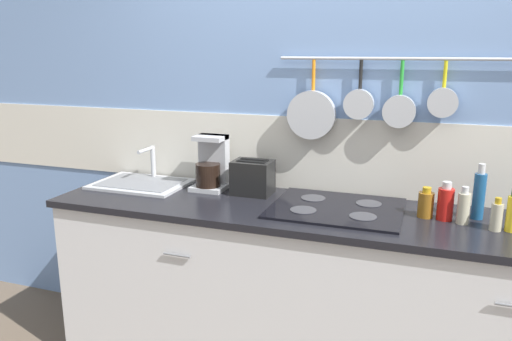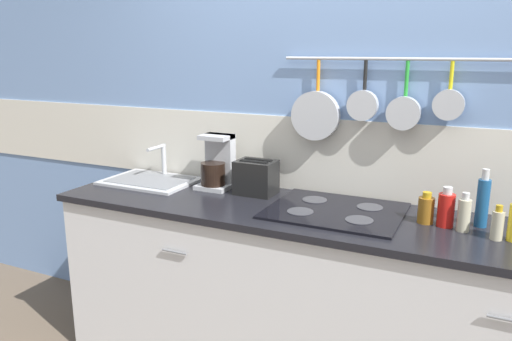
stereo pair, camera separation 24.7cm
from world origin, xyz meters
The scene contains 13 objects.
wall_back centered at (0.00, 0.36, 1.28)m, with size 7.20×0.14×2.60m.
cabinet_base centered at (0.00, 0.00, 0.45)m, with size 2.89×0.61×0.89m.
countertop centered at (0.00, 0.00, 0.91)m, with size 2.93×0.63×0.03m.
sink_basin centered at (-1.17, 0.12, 0.95)m, with size 0.51×0.38×0.20m.
coffee_maker centered at (-0.76, 0.18, 1.05)m, with size 0.18×0.19×0.30m.
toaster centered at (-0.51, 0.16, 1.02)m, with size 0.22×0.16×0.19m.
cooktop centered at (-0.03, 0.04, 0.94)m, with size 0.62×0.52×0.01m.
bottle_cooking_wine centered at (0.37, 0.07, 0.99)m, with size 0.07×0.07×0.14m.
bottle_dish_soap centered at (0.46, 0.06, 1.01)m, with size 0.07×0.07×0.18m.
bottle_sesame_oil centered at (0.53, 0.03, 1.00)m, with size 0.05×0.05×0.17m.
bottle_olive_oil centered at (0.60, 0.12, 1.04)m, with size 0.05×0.05×0.26m.
bottle_hot_sauce centered at (0.66, -0.02, 0.99)m, with size 0.05×0.05×0.15m.
bottle_vinegar centered at (0.72, -0.01, 1.01)m, with size 0.05×0.05×0.19m.
Camera 1 is at (0.37, -2.26, 1.69)m, focal length 35.00 mm.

